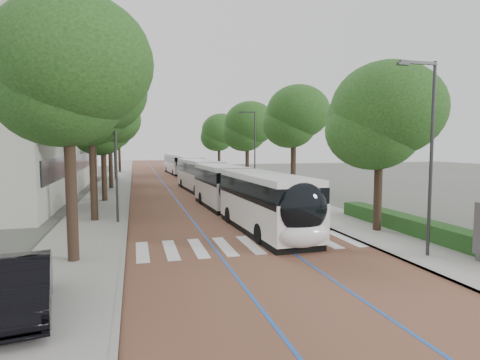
% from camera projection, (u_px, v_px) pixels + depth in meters
% --- Properties ---
extents(ground, '(160.00, 160.00, 0.00)m').
position_uv_depth(ground, '(252.00, 251.00, 18.03)').
color(ground, '#51544C').
rests_on(ground, ground).
extents(road, '(11.00, 140.00, 0.02)m').
position_uv_depth(road, '(172.00, 179.00, 56.56)').
color(road, brown).
rests_on(road, ground).
extents(sidewalk_left, '(4.00, 140.00, 0.12)m').
position_uv_depth(sidewalk_left, '(116.00, 179.00, 54.64)').
color(sidewalk_left, '#9C9893').
rests_on(sidewalk_left, ground).
extents(sidewalk_right, '(4.00, 140.00, 0.12)m').
position_uv_depth(sidewalk_right, '(223.00, 177.00, 58.46)').
color(sidewalk_right, '#9C9893').
rests_on(sidewalk_right, ground).
extents(kerb_left, '(0.20, 140.00, 0.14)m').
position_uv_depth(kerb_left, '(131.00, 179.00, 55.13)').
color(kerb_left, gray).
rests_on(kerb_left, ground).
extents(kerb_right, '(0.20, 140.00, 0.14)m').
position_uv_depth(kerb_right, '(211.00, 177.00, 57.98)').
color(kerb_right, gray).
rests_on(kerb_right, ground).
extents(zebra_crossing, '(10.55, 3.60, 0.01)m').
position_uv_depth(zebra_crossing, '(250.00, 244.00, 19.05)').
color(zebra_crossing, silver).
rests_on(zebra_crossing, ground).
extents(lane_line_left, '(0.12, 126.00, 0.01)m').
position_uv_depth(lane_line_left, '(160.00, 179.00, 56.15)').
color(lane_line_left, '#2353AF').
rests_on(lane_line_left, road).
extents(lane_line_right, '(0.12, 126.00, 0.01)m').
position_uv_depth(lane_line_right, '(183.00, 178.00, 56.96)').
color(lane_line_right, '#2353AF').
rests_on(lane_line_right, road).
extents(hedge, '(1.20, 14.00, 0.80)m').
position_uv_depth(hedge, '(424.00, 229.00, 20.31)').
color(hedge, '#153C16').
rests_on(hedge, sidewalk_right).
extents(streetlight_near, '(1.82, 0.20, 8.00)m').
position_uv_depth(streetlight_near, '(428.00, 143.00, 16.41)').
color(streetlight_near, '#303033').
rests_on(streetlight_near, sidewalk_right).
extents(streetlight_far, '(1.82, 0.20, 8.00)m').
position_uv_depth(streetlight_far, '(253.00, 144.00, 40.49)').
color(streetlight_far, '#303033').
rests_on(streetlight_far, sidewalk_right).
extents(lamp_post_left, '(0.14, 0.14, 8.00)m').
position_uv_depth(lamp_post_left, '(116.00, 156.00, 23.83)').
color(lamp_post_left, '#303033').
rests_on(lamp_post_left, sidewalk_left).
extents(trees_left, '(6.10, 60.63, 9.96)m').
position_uv_depth(trees_left, '(106.00, 121.00, 37.51)').
color(trees_left, black).
rests_on(trees_left, ground).
extents(trees_right, '(5.99, 47.98, 9.18)m').
position_uv_depth(trees_right, '(261.00, 129.00, 41.40)').
color(trees_right, black).
rests_on(trees_right, ground).
extents(lead_bus, '(3.37, 18.49, 3.20)m').
position_uv_depth(lead_bus, '(243.00, 195.00, 25.27)').
color(lead_bus, black).
rests_on(lead_bus, ground).
extents(bus_queued_0, '(3.25, 12.53, 3.20)m').
position_uv_depth(bus_queued_0, '(200.00, 176.00, 40.62)').
color(bus_queued_0, white).
rests_on(bus_queued_0, ground).
extents(bus_queued_1, '(2.89, 12.47, 3.20)m').
position_uv_depth(bus_queued_1, '(190.00, 168.00, 53.59)').
color(bus_queued_1, white).
rests_on(bus_queued_1, ground).
extents(bus_queued_2, '(3.22, 12.52, 3.20)m').
position_uv_depth(bus_queued_2, '(177.00, 164.00, 65.53)').
color(bus_queued_2, white).
rests_on(bus_queued_2, ground).
extents(bus_queued_3, '(3.24, 12.52, 3.20)m').
position_uv_depth(bus_queued_3, '(173.00, 161.00, 79.31)').
color(bus_queued_3, white).
rests_on(bus_queued_3, ground).
extents(parked_car, '(2.37, 4.83, 1.52)m').
position_uv_depth(parked_car, '(19.00, 287.00, 10.91)').
color(parked_car, black).
rests_on(parked_car, sidewalk_left).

